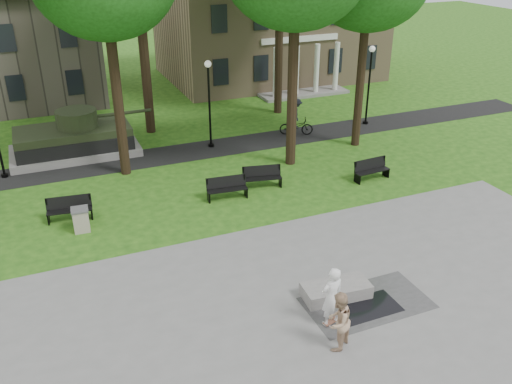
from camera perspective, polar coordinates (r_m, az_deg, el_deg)
ground at (r=19.74m, az=5.34°, el=-7.41°), size 120.00×120.00×0.00m
plaza at (r=16.44m, az=13.76°, el=-16.09°), size 22.00×16.00×0.02m
footpath at (r=29.65m, az=-5.49°, el=4.47°), size 44.00×2.60×0.01m
building_right at (r=44.72m, az=1.31°, el=17.65°), size 17.00×12.00×8.60m
lamp_mid at (r=29.17m, az=-4.95°, el=9.91°), size 0.36×0.36×4.73m
lamp_right at (r=33.49m, az=11.85°, el=11.57°), size 0.36×0.36×4.73m
tank_monument at (r=30.15m, az=-18.55°, el=5.30°), size 7.45×3.40×2.40m
puddle at (r=17.85m, az=11.43°, el=-11.88°), size 2.20×1.20×0.00m
concrete_block at (r=18.06m, az=8.42°, el=-10.20°), size 2.27×1.18×0.45m
skateboard at (r=17.15m, az=8.20°, el=-13.24°), size 0.81×0.39×0.07m
skateboarder at (r=16.48m, az=7.99°, el=-10.86°), size 0.77×0.55×1.99m
friend_watching at (r=15.73m, az=8.65°, el=-13.31°), size 1.13×1.08×1.84m
cyclist at (r=31.58m, az=4.28°, el=7.55°), size 2.03×1.41×2.14m
park_bench_0 at (r=23.46m, az=-19.08°, el=-1.61°), size 1.84×0.73×1.00m
park_bench_1 at (r=23.96m, az=-3.12°, el=0.48°), size 1.84×0.70×1.00m
park_bench_2 at (r=25.02m, az=0.59°, el=1.67°), size 1.85×0.89×1.00m
park_bench_3 at (r=26.37m, az=12.04°, el=2.39°), size 1.83×0.65×1.00m
trash_bin at (r=22.48m, az=-17.94°, el=-2.77°), size 0.71×0.71×0.96m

